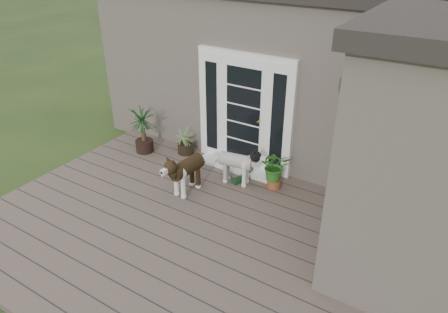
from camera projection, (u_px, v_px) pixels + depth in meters
The scene contains 15 objects.
deck at pixel (182, 231), 6.19m from camera, with size 6.20×4.60×0.12m, color #6B5B4C.
house_main at pixel (301, 67), 8.63m from camera, with size 7.40×4.00×3.10m, color #665E54.
house_wing at pixel (423, 166), 4.94m from camera, with size 1.60×2.40×3.10m, color #665E54.
door_unit at pixel (244, 112), 7.37m from camera, with size 1.90×0.14×2.15m, color white.
door_step at pixel (238, 167), 7.73m from camera, with size 1.60×0.40×0.05m, color white.
brindle_dog at pixel (187, 174), 6.87m from camera, with size 0.36×0.85×0.71m, color #312312, non-canonical shape.
white_dog at pixel (236, 167), 7.13m from camera, with size 0.33×0.78×0.65m, color silver, non-canonical shape.
spider_plant at pixel (185, 140), 8.14m from camera, with size 0.53×0.53×0.57m, color #85AB69, non-canonical shape.
yucca at pixel (143, 129), 8.11m from camera, with size 0.67×0.67×0.97m, color black, non-canonical shape.
herb_a at pixel (275, 172), 7.00m from camera, with size 0.50×0.50×0.63m, color #1E5E1B.
herb_b at pixel (342, 186), 6.60m from camera, with size 0.43×0.43×0.64m, color #1C601B.
herb_c at pixel (339, 187), 6.65m from camera, with size 0.36×0.36×0.57m, color #1E4E16.
sapling at pixel (354, 194), 5.52m from camera, with size 0.47×0.47×1.61m, color #215C1A, non-canonical shape.
clog_left at pixel (248, 172), 7.53m from camera, with size 0.14×0.30×0.09m, color #15341A, non-canonical shape.
clog_right at pixel (239, 179), 7.29m from camera, with size 0.15×0.33×0.10m, color #15361D, non-canonical shape.
Camera 1 is at (3.13, -3.40, 4.03)m, focal length 32.80 mm.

